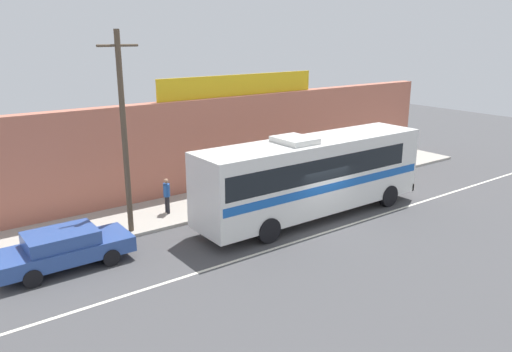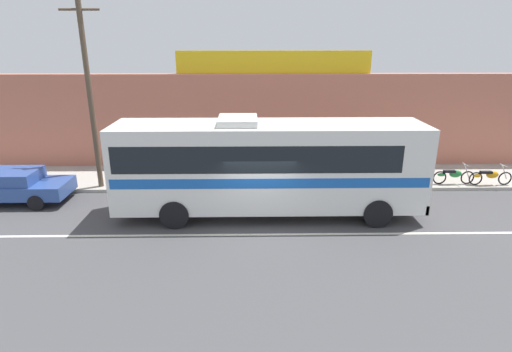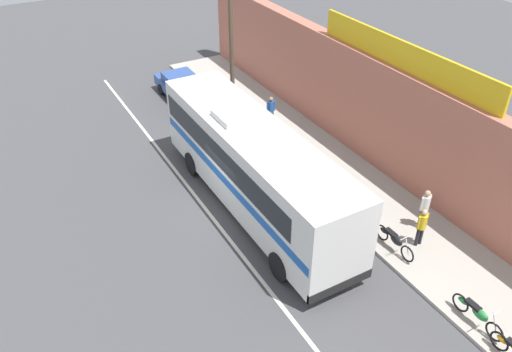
{
  "view_description": "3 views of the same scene",
  "coord_description": "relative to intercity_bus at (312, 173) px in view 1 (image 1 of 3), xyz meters",
  "views": [
    {
      "loc": [
        -14.26,
        -14.58,
        8.0
      ],
      "look_at": [
        -2.03,
        2.0,
        2.06
      ],
      "focal_mm": 34.91,
      "sensor_mm": 36.0,
      "label": 1
    },
    {
      "loc": [
        -0.36,
        -13.7,
        6.48
      ],
      "look_at": [
        -0.1,
        1.89,
        1.25
      ],
      "focal_mm": 28.91,
      "sensor_mm": 36.0,
      "label": 2
    },
    {
      "loc": [
        14.58,
        -6.98,
        12.63
      ],
      "look_at": [
        0.63,
        0.92,
        1.67
      ],
      "focal_mm": 35.72,
      "sensor_mm": 36.0,
      "label": 3
    }
  ],
  "objects": [
    {
      "name": "utility_pole",
      "position": [
        -7.33,
        2.92,
        2.21
      ],
      "size": [
        1.6,
        0.22,
        8.01
      ],
      "color": "brown",
      "rests_on": "sidewalk_slab"
    },
    {
      "name": "sidewalk_slab",
      "position": [
        -0.28,
        4.23,
        -2.0
      ],
      "size": [
        30.0,
        3.6,
        0.14
      ],
      "primitive_type": "cube",
      "color": "#A8A399",
      "rests_on": "ground_plane"
    },
    {
      "name": "road_center_stripe",
      "position": [
        -0.28,
        -1.77,
        -2.06
      ],
      "size": [
        30.0,
        0.14,
        0.01
      ],
      "primitive_type": "cube",
      "color": "silver",
      "rests_on": "ground_plane"
    },
    {
      "name": "motorcycle_blue",
      "position": [
        8.62,
        2.93,
        -1.5
      ],
      "size": [
        1.9,
        0.56,
        0.94
      ],
      "color": "black",
      "rests_on": "sidewalk_slab"
    },
    {
      "name": "storefront_facade",
      "position": [
        -0.28,
        6.38,
        0.33
      ],
      "size": [
        30.0,
        0.7,
        4.8
      ],
      "primitive_type": "cube",
      "color": "#B26651",
      "rests_on": "ground_plane"
    },
    {
      "name": "pedestrian_far_right",
      "position": [
        -5.16,
        3.93,
        -0.99
      ],
      "size": [
        0.3,
        0.48,
        1.61
      ],
      "color": "black",
      "rests_on": "sidewalk_slab"
    },
    {
      "name": "storefront_billboard",
      "position": [
        0.59,
        6.38,
        3.28
      ],
      "size": [
        9.65,
        0.12,
        1.1
      ],
      "primitive_type": "cube",
      "color": "gold",
      "rests_on": "storefront_facade"
    },
    {
      "name": "pedestrian_far_left",
      "position": [
        4.43,
        4.81,
        -0.95
      ],
      "size": [
        0.3,
        0.48,
        1.67
      ],
      "color": "navy",
      "rests_on": "sidewalk_slab"
    },
    {
      "name": "motorcycle_orange",
      "position": [
        4.87,
        3.04,
        -1.5
      ],
      "size": [
        1.91,
        0.56,
        0.94
      ],
      "color": "black",
      "rests_on": "sidewalk_slab"
    },
    {
      "name": "pedestrian_near_shop",
      "position": [
        5.12,
        4.01,
        -1.02
      ],
      "size": [
        0.3,
        0.48,
        1.57
      ],
      "color": "black",
      "rests_on": "sidewalk_slab"
    },
    {
      "name": "ground_plane",
      "position": [
        -0.28,
        -0.97,
        -2.07
      ],
      "size": [
        70.0,
        70.0,
        0.0
      ],
      "primitive_type": "plane",
      "color": "#444447"
    },
    {
      "name": "motorcycle_purple",
      "position": [
        10.22,
        2.77,
        -1.5
      ],
      "size": [
        1.96,
        0.56,
        0.94
      ],
      "color": "black",
      "rests_on": "sidewalk_slab"
    },
    {
      "name": "parked_car",
      "position": [
        -10.42,
        1.4,
        -1.33
      ],
      "size": [
        4.56,
        1.9,
        1.37
      ],
      "color": "#2D4C93",
      "rests_on": "ground_plane"
    },
    {
      "name": "intercity_bus",
      "position": [
        0.0,
        0.0,
        0.0
      ],
      "size": [
        11.37,
        2.62,
        3.78
      ],
      "color": "silver",
      "rests_on": "ground_plane"
    }
  ]
}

